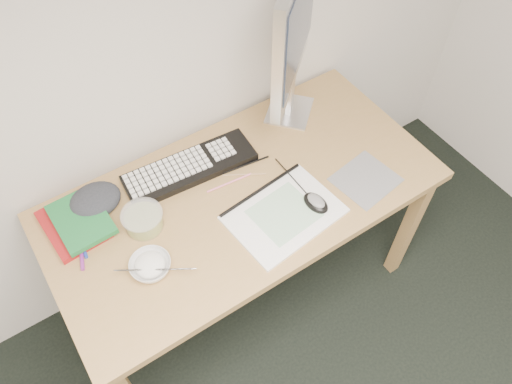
% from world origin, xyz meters
% --- Properties ---
extents(desk, '(1.40, 0.70, 0.75)m').
position_xyz_m(desk, '(0.31, 1.43, 0.67)').
color(desk, '#A67D4C').
rests_on(desk, ground).
extents(mousepad, '(0.23, 0.22, 0.00)m').
position_xyz_m(mousepad, '(0.72, 1.23, 0.75)').
color(mousepad, slate).
rests_on(mousepad, desk).
extents(sketchpad, '(0.40, 0.31, 0.01)m').
position_xyz_m(sketchpad, '(0.38, 1.27, 0.76)').
color(sketchpad, silver).
rests_on(sketchpad, desk).
extents(keyboard, '(0.50, 0.19, 0.03)m').
position_xyz_m(keyboard, '(0.21, 1.62, 0.76)').
color(keyboard, black).
rests_on(keyboard, desk).
extents(monitor, '(0.43, 0.39, 0.63)m').
position_xyz_m(monitor, '(0.69, 1.67, 1.15)').
color(monitor, silver).
rests_on(monitor, desk).
extents(mouse, '(0.08, 0.11, 0.04)m').
position_xyz_m(mouse, '(0.50, 1.24, 0.78)').
color(mouse, black).
rests_on(mouse, sketchpad).
extents(rice_bowl, '(0.17, 0.17, 0.04)m').
position_xyz_m(rice_bowl, '(-0.09, 1.33, 0.77)').
color(rice_bowl, silver).
rests_on(rice_bowl, desk).
extents(chopsticks, '(0.22, 0.14, 0.02)m').
position_xyz_m(chopsticks, '(-0.09, 1.30, 0.79)').
color(chopsticks, silver).
rests_on(chopsticks, rice_bowl).
extents(fruit_tub, '(0.18, 0.18, 0.07)m').
position_xyz_m(fruit_tub, '(-0.04, 1.50, 0.78)').
color(fruit_tub, gold).
rests_on(fruit_tub, desk).
extents(book_red, '(0.19, 0.25, 0.02)m').
position_xyz_m(book_red, '(-0.24, 1.62, 0.76)').
color(book_red, maroon).
rests_on(book_red, desk).
extents(book_green, '(0.17, 0.23, 0.02)m').
position_xyz_m(book_green, '(-0.21, 1.61, 0.78)').
color(book_green, '#1A6931').
rests_on(book_green, book_red).
extents(cloth_lump, '(0.16, 0.14, 0.06)m').
position_xyz_m(cloth_lump, '(-0.14, 1.66, 0.78)').
color(cloth_lump, '#292B31').
rests_on(cloth_lump, desk).
extents(pencil_pink, '(0.18, 0.02, 0.01)m').
position_xyz_m(pencil_pink, '(0.30, 1.49, 0.75)').
color(pencil_pink, pink).
rests_on(pencil_pink, desk).
extents(pencil_tan, '(0.14, 0.09, 0.01)m').
position_xyz_m(pencil_tan, '(0.36, 1.49, 0.75)').
color(pencil_tan, tan).
rests_on(pencil_tan, desk).
extents(pencil_black, '(0.19, 0.03, 0.01)m').
position_xyz_m(pencil_black, '(0.39, 1.53, 0.75)').
color(pencil_black, black).
rests_on(pencil_black, desk).
extents(marker_blue, '(0.02, 0.12, 0.01)m').
position_xyz_m(marker_blue, '(-0.24, 1.54, 0.76)').
color(marker_blue, '#203DB0').
rests_on(marker_blue, desk).
extents(marker_orange, '(0.04, 0.12, 0.01)m').
position_xyz_m(marker_orange, '(-0.25, 1.55, 0.76)').
color(marker_orange, orange).
rests_on(marker_orange, desk).
extents(marker_purple, '(0.06, 0.14, 0.01)m').
position_xyz_m(marker_purple, '(-0.26, 1.51, 0.76)').
color(marker_purple, '#83258B').
rests_on(marker_purple, desk).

